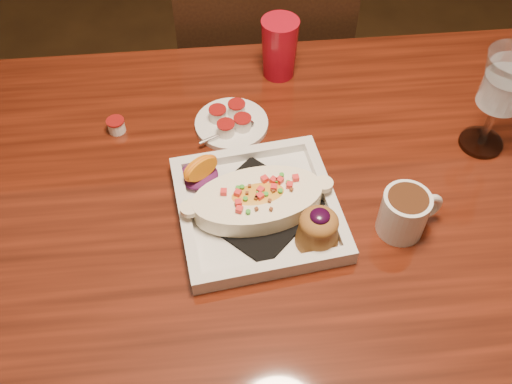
{
  "coord_description": "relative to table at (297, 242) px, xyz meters",
  "views": [
    {
      "loc": [
        -0.13,
        -0.56,
        1.5
      ],
      "look_at": [
        -0.07,
        0.03,
        0.77
      ],
      "focal_mm": 40.0,
      "sensor_mm": 36.0,
      "label": 1
    }
  ],
  "objects": [
    {
      "name": "goblet",
      "position": [
        0.35,
        0.11,
        0.23
      ],
      "size": [
        0.09,
        0.09,
        0.2
      ],
      "color": "silver",
      "rests_on": "table"
    },
    {
      "name": "coffee_mug",
      "position": [
        0.15,
        -0.05,
        0.14
      ],
      "size": [
        0.1,
        0.07,
        0.08
      ],
      "rotation": [
        0.0,
        0.0,
        0.22
      ],
      "color": "silver",
      "rests_on": "table"
    },
    {
      "name": "floor",
      "position": [
        0.0,
        0.0,
        -0.65
      ],
      "size": [
        7.0,
        7.0,
        0.0
      ],
      "primitive_type": "plane",
      "color": "#322210",
      "rests_on": "ground"
    },
    {
      "name": "plate",
      "position": [
        -0.06,
        -0.01,
        0.12
      ],
      "size": [
        0.28,
        0.28,
        0.08
      ],
      "rotation": [
        0.0,
        0.0,
        0.12
      ],
      "color": "silver",
      "rests_on": "table"
    },
    {
      "name": "creamer_loose",
      "position": [
        -0.31,
        0.21,
        0.11
      ],
      "size": [
        0.03,
        0.03,
        0.03
      ],
      "color": "white",
      "rests_on": "table"
    },
    {
      "name": "chair_far",
      "position": [
        -0.0,
        0.63,
        -0.15
      ],
      "size": [
        0.42,
        0.42,
        0.93
      ],
      "rotation": [
        0.0,
        0.0,
        3.14
      ],
      "color": "black",
      "rests_on": "floor"
    },
    {
      "name": "table",
      "position": [
        0.0,
        0.0,
        0.0
      ],
      "size": [
        1.5,
        0.9,
        0.75
      ],
      "color": "#5F1D0D",
      "rests_on": "floor"
    },
    {
      "name": "red_tumbler",
      "position": [
        0.01,
        0.35,
        0.16
      ],
      "size": [
        0.07,
        0.07,
        0.12
      ],
      "primitive_type": "cone",
      "color": "#AF0C1E",
      "rests_on": "table"
    },
    {
      "name": "saucer",
      "position": [
        -0.1,
        0.2,
        0.11
      ],
      "size": [
        0.14,
        0.14,
        0.09
      ],
      "color": "silver",
      "rests_on": "table"
    }
  ]
}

